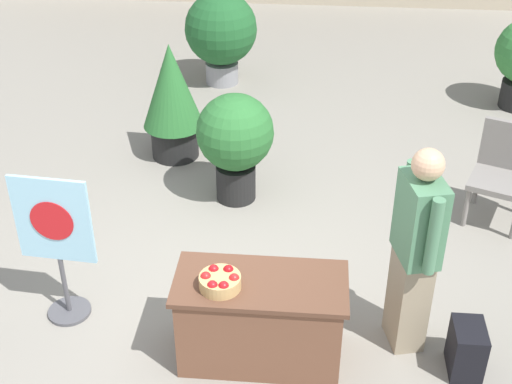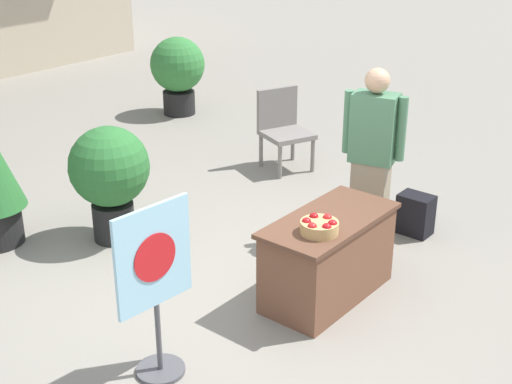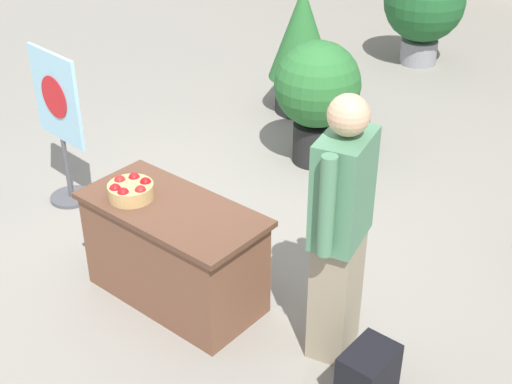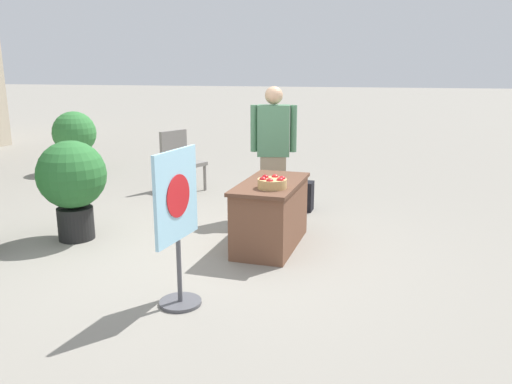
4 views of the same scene
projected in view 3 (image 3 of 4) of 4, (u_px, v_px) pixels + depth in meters
ground_plane at (202, 234)px, 5.72m from camera, size 120.00×120.00×0.00m
display_table at (175, 252)px, 4.86m from camera, size 1.29×0.63×0.74m
apple_basket at (131, 190)px, 4.74m from camera, size 0.31×0.31×0.13m
person_visitor at (340, 230)px, 4.16m from camera, size 0.35×0.59×1.75m
backpack at (367, 379)px, 4.07m from camera, size 0.24×0.34×0.42m
poster_board at (60, 121)px, 5.81m from camera, size 0.63×0.36×1.33m
potted_plant_near_left at (302, 45)px, 7.41m from camera, size 0.69×0.69×1.36m
potted_plant_far_left at (317, 91)px, 6.43m from camera, size 0.79×0.79×1.17m
potted_plant_far_right at (424, 4)px, 8.67m from camera, size 0.99×0.99×1.28m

